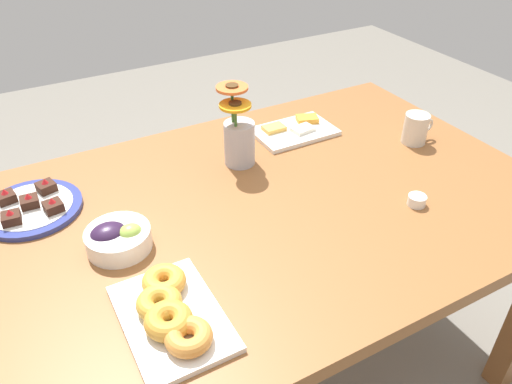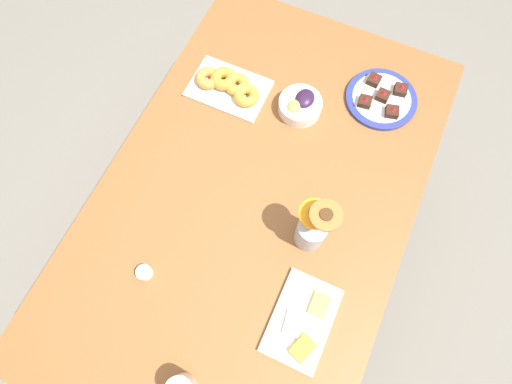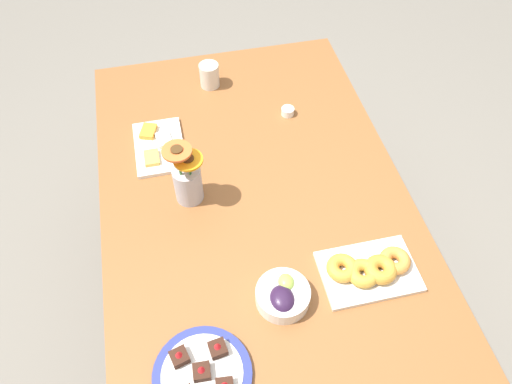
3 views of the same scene
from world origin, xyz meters
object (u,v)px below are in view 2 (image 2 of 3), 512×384
Objects in this scene: dessert_plate at (381,98)px; cheese_platter at (302,321)px; flower_vase at (312,230)px; jam_cup_honey at (144,273)px; grape_bowl at (300,105)px; croissant_platter at (229,86)px; dining_table at (256,204)px.

cheese_platter is at bearing 2.05° from dessert_plate.
dessert_plate reaches higher than cheese_platter.
jam_cup_honey is at bearing -52.89° from flower_vase.
cheese_platter is at bearing 17.86° from flower_vase.
grape_bowl is 0.30m from dessert_plate.
croissant_platter is 5.85× the size of jam_cup_honey.
grape_bowl reaches higher than cheese_platter.
flower_vase is (0.06, 0.21, 0.17)m from dining_table.
cheese_platter reaches higher than dining_table.
croissant_platter reaches higher than jam_cup_honey.
grape_bowl is at bearing -154.42° from flower_vase.
grape_bowl is 0.47m from flower_vase.
dining_table is at bearing -0.88° from grape_bowl.
dining_table is 6.15× the size of cheese_platter.
dining_table is at bearing -105.48° from flower_vase.
grape_bowl is 0.60× the size of dessert_plate.
cheese_platter is 0.84m from croissant_platter.
dining_table is at bearing 37.78° from croissant_platter.
cheese_platter is at bearing 22.85° from grape_bowl.
jam_cup_honey reaches higher than dining_table.
flower_vase is (0.58, -0.05, 0.07)m from dessert_plate.
flower_vase is at bearing 127.11° from jam_cup_honey.
jam_cup_honey is 1.01m from dessert_plate.
dessert_plate is (-0.52, 0.26, 0.10)m from dining_table.
dining_table is at bearing -136.48° from cheese_platter.
flower_vase is (-0.24, -0.08, 0.07)m from cheese_platter.
cheese_platter is 1.07× the size of flower_vase.
cheese_platter is at bearing 43.52° from dining_table.
dining_table is 10.47× the size of grape_bowl.
dining_table is at bearing 151.03° from jam_cup_honey.
dessert_plate is (-0.90, 0.46, -0.00)m from jam_cup_honey.
flower_vase is at bearing 25.58° from grape_bowl.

